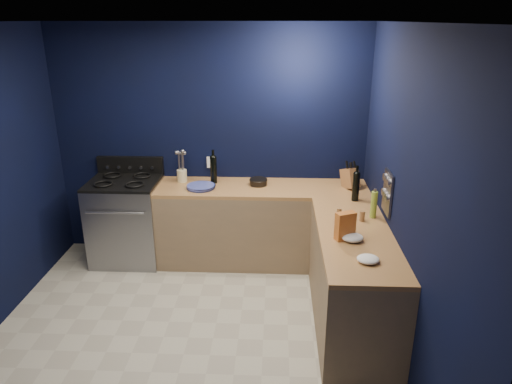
# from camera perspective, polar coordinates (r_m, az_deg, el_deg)

# --- Properties ---
(floor) EXTENTS (3.50, 3.50, 0.02)m
(floor) POSITION_cam_1_polar(r_m,az_deg,el_deg) (4.34, -8.24, -17.26)
(floor) COLOR #ADA896
(floor) RESTS_ON ground
(ceiling) EXTENTS (3.50, 3.50, 0.02)m
(ceiling) POSITION_cam_1_polar(r_m,az_deg,el_deg) (3.44, -10.55, 19.84)
(ceiling) COLOR silver
(ceiling) RESTS_ON ground
(wall_back) EXTENTS (3.50, 0.02, 2.60)m
(wall_back) POSITION_cam_1_polar(r_m,az_deg,el_deg) (5.34, -5.57, 5.96)
(wall_back) COLOR black
(wall_back) RESTS_ON ground
(wall_right) EXTENTS (0.02, 3.50, 2.60)m
(wall_right) POSITION_cam_1_polar(r_m,az_deg,el_deg) (3.76, 18.07, -1.31)
(wall_right) COLOR black
(wall_right) RESTS_ON ground
(wall_front) EXTENTS (3.50, 0.02, 2.60)m
(wall_front) POSITION_cam_1_polar(r_m,az_deg,el_deg) (2.21, -18.58, -17.72)
(wall_front) COLOR black
(wall_front) RESTS_ON ground
(cab_back) EXTENTS (2.30, 0.63, 0.86)m
(cab_back) POSITION_cam_1_polar(r_m,az_deg,el_deg) (5.28, 0.75, -4.16)
(cab_back) COLOR #85694B
(cab_back) RESTS_ON floor
(top_back) EXTENTS (2.30, 0.63, 0.04)m
(top_back) POSITION_cam_1_polar(r_m,az_deg,el_deg) (5.11, 0.77, 0.43)
(top_back) COLOR brown
(top_back) RESTS_ON cab_back
(cab_right) EXTENTS (0.63, 1.67, 0.86)m
(cab_right) POSITION_cam_1_polar(r_m,az_deg,el_deg) (4.31, 11.60, -10.64)
(cab_right) COLOR #85694B
(cab_right) RESTS_ON floor
(top_right) EXTENTS (0.63, 1.67, 0.04)m
(top_right) POSITION_cam_1_polar(r_m,az_deg,el_deg) (4.10, 12.04, -5.25)
(top_right) COLOR brown
(top_right) RESTS_ON cab_right
(gas_range) EXTENTS (0.76, 0.66, 0.92)m
(gas_range) POSITION_cam_1_polar(r_m,az_deg,el_deg) (5.51, -15.39, -3.51)
(gas_range) COLOR gray
(gas_range) RESTS_ON floor
(oven_door) EXTENTS (0.59, 0.02, 0.42)m
(oven_door) POSITION_cam_1_polar(r_m,az_deg,el_deg) (5.24, -16.39, -4.99)
(oven_door) COLOR black
(oven_door) RESTS_ON gas_range
(cooktop) EXTENTS (0.76, 0.66, 0.03)m
(cooktop) POSITION_cam_1_polar(r_m,az_deg,el_deg) (5.34, -15.87, 1.16)
(cooktop) COLOR black
(cooktop) RESTS_ON gas_range
(backguard) EXTENTS (0.76, 0.06, 0.20)m
(backguard) POSITION_cam_1_polar(r_m,az_deg,el_deg) (5.58, -15.05, 3.20)
(backguard) COLOR black
(backguard) RESTS_ON gas_range
(spice_panel) EXTENTS (0.02, 0.28, 0.38)m
(spice_panel) POSITION_cam_1_polar(r_m,az_deg,el_deg) (4.29, 15.75, -0.08)
(spice_panel) COLOR gray
(spice_panel) RESTS_ON wall_right
(wall_outlet) EXTENTS (0.09, 0.02, 0.13)m
(wall_outlet) POSITION_cam_1_polar(r_m,az_deg,el_deg) (5.38, -5.52, 3.63)
(wall_outlet) COLOR white
(wall_outlet) RESTS_ON wall_back
(plate_stack) EXTENTS (0.39, 0.39, 0.04)m
(plate_stack) POSITION_cam_1_polar(r_m,az_deg,el_deg) (5.08, -6.76, 0.65)
(plate_stack) COLOR #3A4291
(plate_stack) RESTS_ON top_back
(ramekin) EXTENTS (0.10, 0.10, 0.03)m
(ramekin) POSITION_cam_1_polar(r_m,az_deg,el_deg) (5.39, -9.09, 1.65)
(ramekin) COLOR white
(ramekin) RESTS_ON top_back
(utensil_crock) EXTENTS (0.11, 0.11, 0.14)m
(utensil_crock) POSITION_cam_1_polar(r_m,az_deg,el_deg) (5.31, -9.01, 1.98)
(utensil_crock) COLOR beige
(utensil_crock) RESTS_ON top_back
(wine_bottle_back) EXTENTS (0.09, 0.09, 0.30)m
(wine_bottle_back) POSITION_cam_1_polar(r_m,az_deg,el_deg) (5.20, -5.20, 2.69)
(wine_bottle_back) COLOR black
(wine_bottle_back) RESTS_ON top_back
(lemon_basket) EXTENTS (0.23, 0.23, 0.07)m
(lemon_basket) POSITION_cam_1_polar(r_m,az_deg,el_deg) (5.15, 0.29, 1.24)
(lemon_basket) COLOR black
(lemon_basket) RESTS_ON top_back
(knife_block) EXTENTS (0.21, 0.27, 0.26)m
(knife_block) POSITION_cam_1_polar(r_m,az_deg,el_deg) (5.14, 11.37, 1.65)
(knife_block) COLOR brown
(knife_block) RESTS_ON top_back
(wine_bottle_right) EXTENTS (0.08, 0.08, 0.29)m
(wine_bottle_right) POSITION_cam_1_polar(r_m,az_deg,el_deg) (4.78, 12.07, 0.60)
(wine_bottle_right) COLOR black
(wine_bottle_right) RESTS_ON top_right
(oil_bottle) EXTENTS (0.07, 0.07, 0.25)m
(oil_bottle) POSITION_cam_1_polar(r_m,az_deg,el_deg) (4.41, 14.16, -1.50)
(oil_bottle) COLOR #87A632
(oil_bottle) RESTS_ON top_right
(spice_jar_near) EXTENTS (0.06, 0.06, 0.10)m
(spice_jar_near) POSITION_cam_1_polar(r_m,az_deg,el_deg) (4.36, 10.08, -2.56)
(spice_jar_near) COLOR olive
(spice_jar_near) RESTS_ON top_right
(spice_jar_far) EXTENTS (0.06, 0.06, 0.10)m
(spice_jar_far) POSITION_cam_1_polar(r_m,az_deg,el_deg) (4.34, 12.81, -2.87)
(spice_jar_far) COLOR olive
(spice_jar_far) RESTS_ON top_right
(crouton_bag) EXTENTS (0.18, 0.14, 0.24)m
(crouton_bag) POSITION_cam_1_polar(r_m,az_deg,el_deg) (3.93, 10.81, -4.09)
(crouton_bag) COLOR #A83523
(crouton_bag) RESTS_ON top_right
(towel_front) EXTENTS (0.20, 0.18, 0.06)m
(towel_front) POSITION_cam_1_polar(r_m,az_deg,el_deg) (3.95, 11.66, -5.45)
(towel_front) COLOR white
(towel_front) RESTS_ON top_right
(towel_end) EXTENTS (0.19, 0.18, 0.05)m
(towel_end) POSITION_cam_1_polar(r_m,az_deg,el_deg) (3.65, 13.50, -7.96)
(towel_end) COLOR white
(towel_end) RESTS_ON top_right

